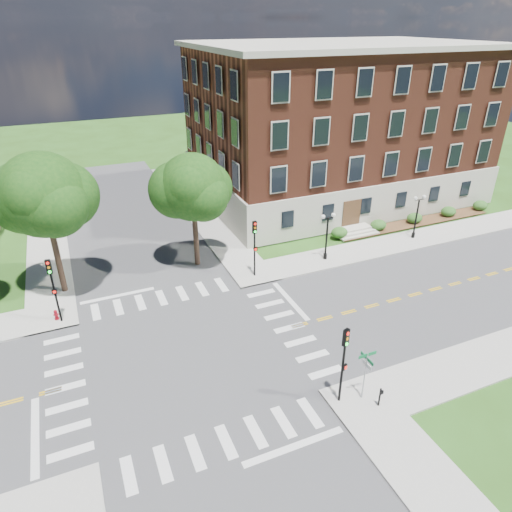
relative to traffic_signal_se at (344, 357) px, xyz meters
name	(u,v)px	position (x,y,z in m)	size (l,w,h in m)	color
ground	(187,355)	(-6.65, 7.12, -3.19)	(160.00, 160.00, 0.00)	#274814
road_ew	(187,355)	(-6.65, 7.12, -3.18)	(90.00, 12.00, 0.01)	#3D3D3F
road_ns	(187,355)	(-6.65, 7.12, -3.18)	(12.00, 90.00, 0.01)	#3D3D3F
sidewalk_ne	(293,225)	(8.72, 22.49, -3.13)	(34.00, 34.00, 0.12)	#9E9B93
crosswalk_east	(289,328)	(0.55, 7.12, -3.19)	(2.20, 10.20, 0.02)	silver
stop_bar_east	(290,301)	(2.15, 10.12, -3.19)	(0.40, 5.50, 0.00)	silver
main_building	(337,123)	(17.34, 29.11, 5.15)	(30.60, 22.40, 16.50)	#B8B2A2
shrub_row	(414,224)	(20.35, 17.92, -3.19)	(18.00, 2.00, 1.30)	#244D19
tree_c	(43,195)	(-13.31, 18.17, 4.71)	(6.05, 6.05, 10.83)	#2D2316
tree_d	(193,187)	(-2.61, 18.28, 3.77)	(5.41, 5.41, 9.57)	#2D2316
traffic_signal_se	(344,357)	(0.00, 0.00, 0.00)	(0.38, 0.45, 4.80)	black
traffic_signal_ne	(255,242)	(1.10, 14.48, 0.00)	(0.34, 0.38, 4.80)	black
traffic_signal_nw	(53,283)	(-13.74, 13.97, 0.00)	(0.36, 0.41, 4.80)	black
twin_lamp_west	(327,234)	(7.90, 14.74, -0.66)	(1.36, 0.36, 4.23)	black
twin_lamp_east	(417,214)	(17.91, 15.18, -0.66)	(1.36, 0.36, 4.23)	black
street_sign_pole	(366,367)	(1.28, -0.30, -0.88)	(1.10, 1.10, 3.10)	gray
push_button_post	(380,396)	(1.77, -1.19, -2.39)	(0.14, 0.21, 1.20)	black
fire_hydrant	(56,315)	(-14.02, 14.31, -2.72)	(0.35, 0.35, 0.75)	maroon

